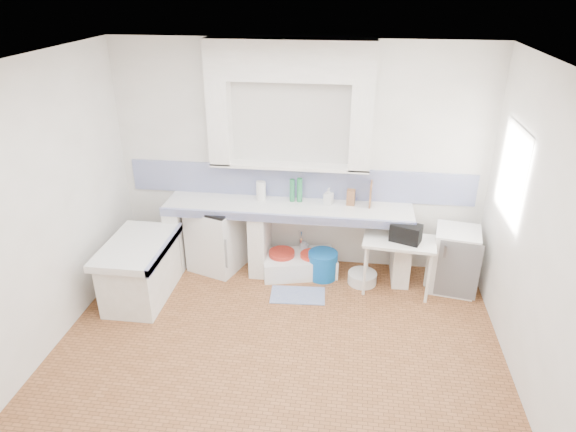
# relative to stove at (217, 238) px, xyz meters

# --- Properties ---
(floor) EXTENTS (4.50, 4.50, 0.00)m
(floor) POSITION_rel_stove_xyz_m (1.00, -1.67, -0.41)
(floor) COLOR brown
(floor) RESTS_ON ground
(ceiling) EXTENTS (4.50, 4.50, 0.00)m
(ceiling) POSITION_rel_stove_xyz_m (1.00, -1.67, 2.39)
(ceiling) COLOR white
(ceiling) RESTS_ON ground
(wall_back) EXTENTS (4.50, 0.00, 4.50)m
(wall_back) POSITION_rel_stove_xyz_m (1.00, 0.33, 0.99)
(wall_back) COLOR white
(wall_back) RESTS_ON ground
(wall_front) EXTENTS (4.50, 0.00, 4.50)m
(wall_front) POSITION_rel_stove_xyz_m (1.00, -3.67, 0.99)
(wall_front) COLOR white
(wall_front) RESTS_ON ground
(wall_left) EXTENTS (0.00, 4.50, 4.50)m
(wall_left) POSITION_rel_stove_xyz_m (-1.25, -1.67, 0.99)
(wall_left) COLOR white
(wall_left) RESTS_ON ground
(wall_right) EXTENTS (0.00, 4.50, 4.50)m
(wall_right) POSITION_rel_stove_xyz_m (3.25, -1.67, 0.99)
(wall_right) COLOR white
(wall_right) RESTS_ON ground
(alcove_mass) EXTENTS (1.90, 0.25, 0.45)m
(alcove_mass) POSITION_rel_stove_xyz_m (0.90, 0.20, 2.16)
(alcove_mass) COLOR white
(alcove_mass) RESTS_ON ground
(window_frame) EXTENTS (0.35, 0.86, 1.06)m
(window_frame) POSITION_rel_stove_xyz_m (3.43, -0.47, 1.19)
(window_frame) COLOR #392412
(window_frame) RESTS_ON ground
(lace_valance) EXTENTS (0.01, 0.84, 0.24)m
(lace_valance) POSITION_rel_stove_xyz_m (3.28, -0.47, 1.57)
(lace_valance) COLOR white
(lace_valance) RESTS_ON ground
(counter_slab) EXTENTS (3.00, 0.60, 0.08)m
(counter_slab) POSITION_rel_stove_xyz_m (0.90, 0.03, 0.45)
(counter_slab) COLOR white
(counter_slab) RESTS_ON ground
(counter_lip) EXTENTS (3.00, 0.04, 0.10)m
(counter_lip) POSITION_rel_stove_xyz_m (0.90, -0.25, 0.45)
(counter_lip) COLOR navy
(counter_lip) RESTS_ON ground
(counter_pier_left) EXTENTS (0.20, 0.55, 0.82)m
(counter_pier_left) POSITION_rel_stove_xyz_m (-0.50, 0.03, -0.00)
(counter_pier_left) COLOR white
(counter_pier_left) RESTS_ON ground
(counter_pier_mid) EXTENTS (0.20, 0.55, 0.82)m
(counter_pier_mid) POSITION_rel_stove_xyz_m (0.55, 0.03, -0.00)
(counter_pier_mid) COLOR white
(counter_pier_mid) RESTS_ON ground
(counter_pier_right) EXTENTS (0.20, 0.55, 0.82)m
(counter_pier_right) POSITION_rel_stove_xyz_m (2.30, 0.03, -0.00)
(counter_pier_right) COLOR white
(counter_pier_right) RESTS_ON ground
(peninsula_top) EXTENTS (0.70, 1.10, 0.08)m
(peninsula_top) POSITION_rel_stove_xyz_m (-0.70, -0.77, 0.25)
(peninsula_top) COLOR white
(peninsula_top) RESTS_ON ground
(peninsula_base) EXTENTS (0.60, 1.00, 0.62)m
(peninsula_base) POSITION_rel_stove_xyz_m (-0.70, -0.77, -0.10)
(peninsula_base) COLOR white
(peninsula_base) RESTS_ON ground
(peninsula_lip) EXTENTS (0.04, 1.10, 0.10)m
(peninsula_lip) POSITION_rel_stove_xyz_m (-0.37, -0.77, 0.25)
(peninsula_lip) COLOR navy
(peninsula_lip) RESTS_ON ground
(backsplash) EXTENTS (4.27, 0.03, 0.40)m
(backsplash) POSITION_rel_stove_xyz_m (1.00, 0.31, 0.69)
(backsplash) COLOR navy
(backsplash) RESTS_ON ground
(stove) EXTENTS (0.74, 0.72, 0.83)m
(stove) POSITION_rel_stove_xyz_m (0.00, 0.00, 0.00)
(stove) COLOR white
(stove) RESTS_ON ground
(sink) EXTENTS (1.00, 0.70, 0.22)m
(sink) POSITION_rel_stove_xyz_m (1.06, -0.02, -0.31)
(sink) COLOR white
(sink) RESTS_ON ground
(side_table) EXTENTS (0.85, 0.52, 0.04)m
(side_table) POSITION_rel_stove_xyz_m (2.24, -0.26, -0.08)
(side_table) COLOR white
(side_table) RESTS_ON ground
(fridge) EXTENTS (0.57, 0.57, 0.77)m
(fridge) POSITION_rel_stove_xyz_m (2.91, -0.11, -0.03)
(fridge) COLOR white
(fridge) RESTS_ON ground
(bucket_red) EXTENTS (0.41, 0.41, 0.30)m
(bucket_red) POSITION_rel_stove_xyz_m (0.84, -0.05, -0.26)
(bucket_red) COLOR #A8261B
(bucket_red) RESTS_ON ground
(bucket_orange) EXTENTS (0.37, 0.37, 0.28)m
(bucket_orange) POSITION_rel_stove_xyz_m (1.22, -0.02, -0.27)
(bucket_orange) COLOR red
(bucket_orange) RESTS_ON ground
(bucket_blue) EXTENTS (0.46, 0.46, 0.34)m
(bucket_blue) POSITION_rel_stove_xyz_m (1.36, -0.08, -0.24)
(bucket_blue) COLOR #0E5EB6
(bucket_blue) RESTS_ON ground
(basin_white) EXTENTS (0.41, 0.41, 0.14)m
(basin_white) POSITION_rel_stove_xyz_m (1.85, -0.15, -0.35)
(basin_white) COLOR white
(basin_white) RESTS_ON ground
(water_bottle_a) EXTENTS (0.10, 0.10, 0.33)m
(water_bottle_a) POSITION_rel_stove_xyz_m (1.08, 0.18, -0.25)
(water_bottle_a) COLOR silver
(water_bottle_a) RESTS_ON ground
(water_bottle_b) EXTENTS (0.11, 0.11, 0.31)m
(water_bottle_b) POSITION_rel_stove_xyz_m (1.11, 0.18, -0.26)
(water_bottle_b) COLOR silver
(water_bottle_b) RESTS_ON ground
(black_bag) EXTENTS (0.38, 0.30, 0.21)m
(black_bag) POSITION_rel_stove_xyz_m (2.30, -0.28, 0.37)
(black_bag) COLOR black
(black_bag) RESTS_ON side_table
(green_bottle_a) EXTENTS (0.06, 0.06, 0.28)m
(green_bottle_a) POSITION_rel_stove_xyz_m (0.94, 0.18, 0.63)
(green_bottle_a) COLOR #227743
(green_bottle_a) RESTS_ON counter_slab
(green_bottle_b) EXTENTS (0.08, 0.08, 0.30)m
(green_bottle_b) POSITION_rel_stove_xyz_m (1.03, 0.18, 0.64)
(green_bottle_b) COLOR #227743
(green_bottle_b) RESTS_ON counter_slab
(knife_block) EXTENTS (0.10, 0.09, 0.20)m
(knife_block) POSITION_rel_stove_xyz_m (1.66, 0.16, 0.58)
(knife_block) COLOR #93613A
(knife_block) RESTS_ON counter_slab
(cutting_board) EXTENTS (0.03, 0.21, 0.29)m
(cutting_board) POSITION_rel_stove_xyz_m (1.89, 0.18, 0.63)
(cutting_board) COLOR #93613A
(cutting_board) RESTS_ON counter_slab
(paper_towel) EXTENTS (0.12, 0.12, 0.23)m
(paper_towel) POSITION_rel_stove_xyz_m (0.55, 0.18, 0.60)
(paper_towel) COLOR white
(paper_towel) RESTS_ON counter_slab
(soap_bottle) EXTENTS (0.13, 0.13, 0.21)m
(soap_bottle) POSITION_rel_stove_xyz_m (1.39, 0.14, 0.59)
(soap_bottle) COLOR white
(soap_bottle) RESTS_ON counter_slab
(rug) EXTENTS (0.66, 0.40, 0.01)m
(rug) POSITION_rel_stove_xyz_m (1.10, -0.53, -0.41)
(rug) COLOR #2C4491
(rug) RESTS_ON ground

